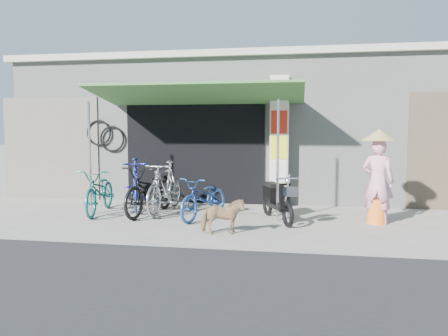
% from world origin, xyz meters
% --- Properties ---
extents(ground, '(80.00, 80.00, 0.00)m').
position_xyz_m(ground, '(0.00, 0.00, 0.00)').
color(ground, gray).
rests_on(ground, ground).
extents(bicycle_shop, '(12.30, 5.30, 3.66)m').
position_xyz_m(bicycle_shop, '(-0.00, 5.09, 1.83)').
color(bicycle_shop, '#9A9F97').
rests_on(bicycle_shop, ground).
extents(shop_pillar, '(0.42, 0.44, 3.00)m').
position_xyz_m(shop_pillar, '(0.85, 2.45, 1.50)').
color(shop_pillar, beige).
rests_on(shop_pillar, ground).
extents(awning, '(4.60, 1.88, 2.72)m').
position_xyz_m(awning, '(-0.90, 1.63, 2.51)').
color(awning, '#32652D').
rests_on(awning, ground).
extents(neighbour_left, '(2.60, 0.06, 2.60)m').
position_xyz_m(neighbour_left, '(-5.00, 2.59, 1.30)').
color(neighbour_left, '#6B665B').
rests_on(neighbour_left, ground).
extents(bike_teal, '(0.91, 1.89, 0.95)m').
position_xyz_m(bike_teal, '(-2.86, 0.89, 0.48)').
color(bike_teal, '#156160').
rests_on(bike_teal, ground).
extents(bike_blue, '(1.18, 1.95, 1.13)m').
position_xyz_m(bike_blue, '(-2.30, 1.48, 0.57)').
color(bike_blue, navy).
rests_on(bike_blue, ground).
extents(bike_black, '(1.01, 2.06, 1.03)m').
position_xyz_m(bike_black, '(-1.75, 0.95, 0.52)').
color(bike_black, black).
rests_on(bike_black, ground).
extents(bike_silver, '(0.69, 1.91, 1.12)m').
position_xyz_m(bike_silver, '(-1.50, 1.13, 0.56)').
color(bike_silver, silver).
rests_on(bike_silver, ground).
extents(bike_navy, '(1.07, 1.72, 0.85)m').
position_xyz_m(bike_navy, '(-0.54, 0.68, 0.43)').
color(bike_navy, navy).
rests_on(bike_navy, ground).
extents(street_dog, '(0.80, 0.50, 0.62)m').
position_xyz_m(street_dog, '(0.04, -0.55, 0.31)').
color(street_dog, tan).
rests_on(street_dog, ground).
extents(moped, '(0.78, 1.53, 0.91)m').
position_xyz_m(moped, '(0.88, 0.76, 0.41)').
color(moped, black).
rests_on(moped, ground).
extents(nun, '(0.68, 0.64, 1.79)m').
position_xyz_m(nun, '(2.78, 0.85, 0.88)').
color(nun, pink).
rests_on(nun, ground).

